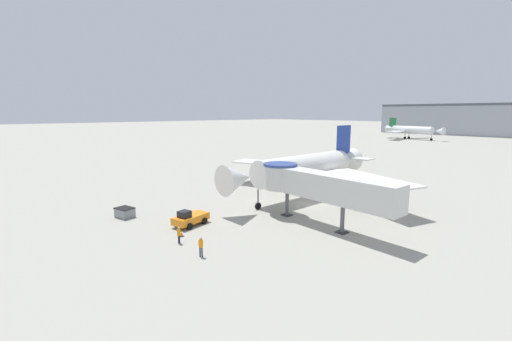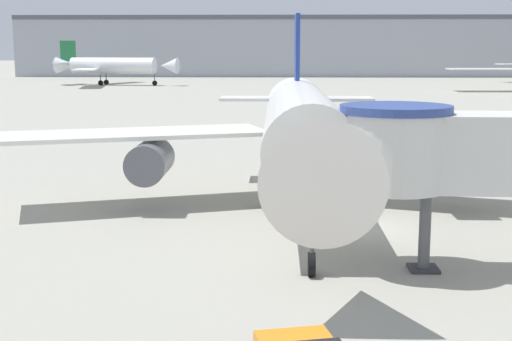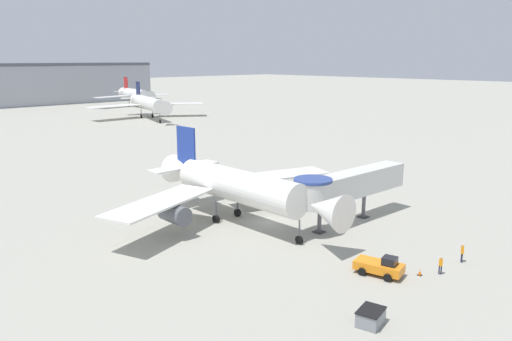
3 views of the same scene
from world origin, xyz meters
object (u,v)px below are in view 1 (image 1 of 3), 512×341
object	(u,v)px
jet_bridge	(314,184)
traffic_cone_starboard_wing	(388,213)
pushback_tug_orange	(190,218)
ground_crew_marshaller	(201,245)
service_container_gray	(125,212)
background_jet_green_tail	(411,130)
ground_crew_wing_walker	(179,234)
traffic_cone_near_nose	(199,218)
traffic_cone_apron_front	(182,234)
main_airplane	(307,168)

from	to	relation	value
jet_bridge	traffic_cone_starboard_wing	world-z (taller)	jet_bridge
pushback_tug_orange	traffic_cone_starboard_wing	world-z (taller)	pushback_tug_orange
ground_crew_marshaller	service_container_gray	bearing A→B (deg)	145.37
jet_bridge	pushback_tug_orange	xyz separation A→B (m)	(-8.87, -10.47, -3.75)
ground_crew_marshaller	background_jet_green_tail	size ratio (longest dim) A/B	0.06
service_container_gray	background_jet_green_tail	world-z (taller)	background_jet_green_tail
ground_crew_marshaller	ground_crew_wing_walker	distance (m)	3.97
jet_bridge	pushback_tug_orange	world-z (taller)	jet_bridge
jet_bridge	service_container_gray	distance (m)	22.52
traffic_cone_near_nose	background_jet_green_tail	xyz separation A→B (m)	(-36.48, 138.62, 3.85)
service_container_gray	traffic_cone_apron_front	size ratio (longest dim) A/B	3.80
traffic_cone_starboard_wing	pushback_tug_orange	bearing A→B (deg)	-123.50
service_container_gray	traffic_cone_near_nose	world-z (taller)	service_container_gray
jet_bridge	ground_crew_marshaller	size ratio (longest dim) A/B	9.73
traffic_cone_starboard_wing	background_jet_green_tail	world-z (taller)	background_jet_green_tail
jet_bridge	traffic_cone_starboard_wing	bearing A→B (deg)	67.73
traffic_cone_apron_front	jet_bridge	bearing A→B (deg)	63.59
background_jet_green_tail	traffic_cone_apron_front	bearing A→B (deg)	-155.33
service_container_gray	ground_crew_wing_walker	distance (m)	11.70
main_airplane	traffic_cone_starboard_wing	distance (m)	13.22
traffic_cone_near_nose	service_container_gray	bearing A→B (deg)	-141.47
ground_crew_wing_walker	traffic_cone_near_nose	bearing A→B (deg)	14.49
traffic_cone_apron_front	traffic_cone_near_nose	xyz separation A→B (m)	(-3.00, 4.06, 0.09)
pushback_tug_orange	traffic_cone_apron_front	size ratio (longest dim) A/B	6.89
traffic_cone_starboard_wing	main_airplane	bearing A→B (deg)	-178.93
service_container_gray	ground_crew_marshaller	world-z (taller)	ground_crew_marshaller
ground_crew_marshaller	background_jet_green_tail	xyz separation A→B (m)	(-44.93, 143.95, 3.21)
traffic_cone_starboard_wing	ground_crew_wing_walker	size ratio (longest dim) A/B	0.38
service_container_gray	background_jet_green_tail	xyz separation A→B (m)	(-29.27, 144.36, 3.66)
main_airplane	pushback_tug_orange	xyz separation A→B (m)	(-0.44, -19.45, -3.52)
main_airplane	ground_crew_marshaller	size ratio (longest dim) A/B	18.09
ground_crew_marshaller	traffic_cone_starboard_wing	bearing A→B (deg)	41.46
traffic_cone_apron_front	ground_crew_marshaller	distance (m)	5.64
traffic_cone_apron_front	service_container_gray	bearing A→B (deg)	-170.67
jet_bridge	traffic_cone_apron_front	xyz separation A→B (m)	(-6.44, -12.96, -4.24)
ground_crew_marshaller	pushback_tug_orange	bearing A→B (deg)	118.37
traffic_cone_apron_front	traffic_cone_starboard_wing	world-z (taller)	traffic_cone_apron_front
jet_bridge	traffic_cone_starboard_wing	xyz separation A→B (m)	(4.16, 9.21, -4.25)
traffic_cone_starboard_wing	traffic_cone_near_nose	world-z (taller)	traffic_cone_near_nose
traffic_cone_starboard_wing	ground_crew_marshaller	size ratio (longest dim) A/B	0.35
service_container_gray	ground_crew_marshaller	xyz separation A→B (m)	(15.65, 0.42, 0.45)
service_container_gray	traffic_cone_apron_front	world-z (taller)	service_container_gray
traffic_cone_near_nose	ground_crew_marshaller	distance (m)	10.00
service_container_gray	traffic_cone_apron_front	xyz separation A→B (m)	(10.21, 1.68, -0.28)
traffic_cone_starboard_wing	traffic_cone_near_nose	xyz separation A→B (m)	(-13.59, -18.11, 0.10)
service_container_gray	background_jet_green_tail	size ratio (longest dim) A/B	0.08
background_jet_green_tail	traffic_cone_near_nose	bearing A→B (deg)	-156.05
traffic_cone_apron_front	pushback_tug_orange	bearing A→B (deg)	134.33
jet_bridge	traffic_cone_apron_front	size ratio (longest dim) A/B	26.85
main_airplane	ground_crew_wing_walker	distance (m)	23.57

